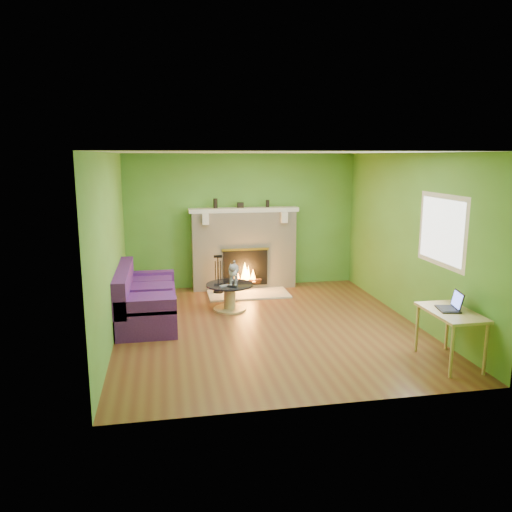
{
  "coord_description": "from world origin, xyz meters",
  "views": [
    {
      "loc": [
        -1.5,
        -7.09,
        2.56
      ],
      "look_at": [
        -0.11,
        0.4,
        1.02
      ],
      "focal_mm": 35.0,
      "sensor_mm": 36.0,
      "label": 1
    }
  ],
  "objects_px": {
    "coffee_table": "(230,295)",
    "desk": "(451,317)",
    "sofa": "(144,300)",
    "cat": "(234,272)"
  },
  "relations": [
    {
      "from": "coffee_table",
      "to": "desk",
      "type": "height_order",
      "value": "desk"
    },
    {
      "from": "desk",
      "to": "cat",
      "type": "distance_m",
      "value": 3.59
    },
    {
      "from": "coffee_table",
      "to": "cat",
      "type": "distance_m",
      "value": 0.39
    },
    {
      "from": "desk",
      "to": "cat",
      "type": "relative_size",
      "value": 1.47
    },
    {
      "from": "sofa",
      "to": "cat",
      "type": "height_order",
      "value": "sofa"
    },
    {
      "from": "coffee_table",
      "to": "desk",
      "type": "xyz_separation_m",
      "value": [
        2.41,
        -2.67,
        0.33
      ]
    },
    {
      "from": "desk",
      "to": "cat",
      "type": "xyz_separation_m",
      "value": [
        -2.33,
        2.72,
        0.05
      ]
    },
    {
      "from": "coffee_table",
      "to": "sofa",
      "type": "bearing_deg",
      "value": -167.27
    },
    {
      "from": "sofa",
      "to": "coffee_table",
      "type": "height_order",
      "value": "sofa"
    },
    {
      "from": "coffee_table",
      "to": "desk",
      "type": "bearing_deg",
      "value": -47.92
    }
  ]
}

